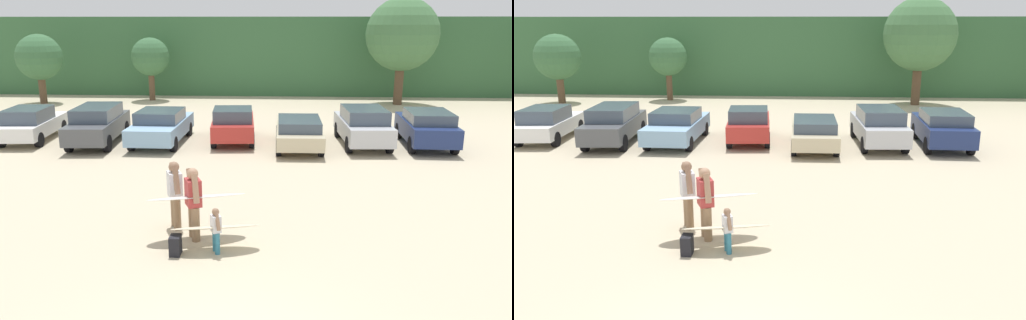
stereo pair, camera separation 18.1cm
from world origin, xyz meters
TOP-DOWN VIEW (x-y plane):
  - hillside_ridge at (0.00, 35.27)m, footprint 108.00×12.00m
  - tree_ridge_back at (-14.50, 25.29)m, footprint 2.86×2.86m
  - tree_center_left at (-7.88, 27.09)m, footprint 2.48×2.48m
  - tree_center_right at (8.11, 26.07)m, footprint 4.46×4.46m
  - parked_car_white at (-10.14, 14.88)m, footprint 2.04×4.32m
  - parked_car_dark_gray at (-7.02, 14.49)m, footprint 2.01×4.66m
  - parked_car_sky_blue at (-4.34, 14.73)m, footprint 2.04×4.60m
  - parked_car_red at (-1.27, 15.15)m, footprint 2.05×4.06m
  - parked_car_champagne at (1.55, 14.19)m, footprint 1.92×4.49m
  - parked_car_silver at (4.26, 14.82)m, footprint 2.03×4.51m
  - parked_car_navy at (6.88, 14.74)m, footprint 1.98×4.26m
  - person_adult at (-1.21, 4.78)m, footprint 0.47×0.81m
  - person_child at (-0.58, 4.04)m, footprint 0.29×0.51m
  - person_companion at (-1.79, 5.45)m, footprint 0.47×0.75m
  - surfboard_white at (-1.14, 4.86)m, footprint 2.46×1.27m
  - surfboard_cream at (-0.61, 4.17)m, footprint 2.12×0.94m
  - backpack_dropped at (-1.48, 3.88)m, footprint 0.24×0.34m

SIDE VIEW (x-z plane):
  - backpack_dropped at x=-1.48m, z-range 0.00..0.45m
  - surfboard_cream at x=-0.61m, z-range 0.43..0.68m
  - person_child at x=-0.58m, z-range 0.07..1.13m
  - parked_car_champagne at x=1.55m, z-range 0.06..1.33m
  - parked_car_sky_blue at x=-4.34m, z-range 0.03..1.48m
  - parked_car_white at x=-10.14m, z-range 0.03..1.51m
  - parked_car_red at x=-1.27m, z-range 0.02..1.55m
  - parked_car_navy at x=6.88m, z-range 0.06..1.59m
  - parked_car_silver at x=4.26m, z-range 0.05..1.66m
  - parked_car_dark_gray at x=-7.02m, z-range 0.06..1.68m
  - person_companion at x=-1.79m, z-range 0.11..1.84m
  - person_adult at x=-1.21m, z-range 0.11..1.89m
  - surfboard_white at x=-1.14m, z-range 0.91..1.16m
  - hillside_ridge at x=0.00m, z-range 0.00..5.41m
  - tree_center_left at x=-7.88m, z-range 0.77..4.87m
  - tree_ridge_back at x=-14.50m, z-range 0.71..5.07m
  - tree_center_right at x=8.11m, z-range 1.02..7.58m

